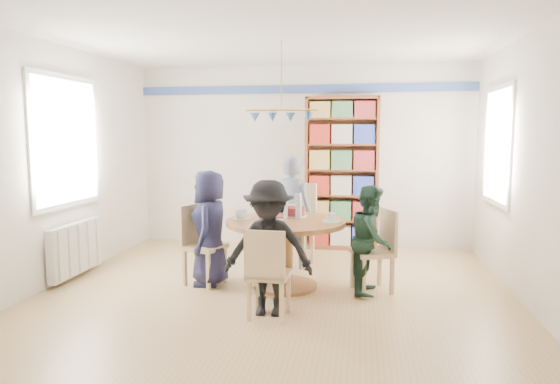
% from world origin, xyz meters
% --- Properties ---
extents(ground, '(5.00, 5.00, 0.00)m').
position_xyz_m(ground, '(0.00, 0.00, 0.00)').
color(ground, tan).
extents(room_shell, '(5.00, 5.00, 5.00)m').
position_xyz_m(room_shell, '(-0.26, 0.87, 1.65)').
color(room_shell, white).
rests_on(room_shell, ground).
extents(radiator, '(0.12, 1.00, 0.60)m').
position_xyz_m(radiator, '(-2.42, 0.30, 0.35)').
color(radiator, silver).
rests_on(radiator, ground).
extents(dining_table, '(1.30, 1.30, 0.75)m').
position_xyz_m(dining_table, '(0.08, 0.32, 0.56)').
color(dining_table, olive).
rests_on(dining_table, ground).
extents(chair_left, '(0.50, 0.50, 0.90)m').
position_xyz_m(chair_left, '(-0.91, 0.32, 0.49)').
color(chair_left, '#DAB786').
rests_on(chair_left, ground).
extents(chair_right, '(0.51, 0.51, 0.89)m').
position_xyz_m(chair_right, '(1.08, 0.36, 0.49)').
color(chair_right, '#DAB786').
rests_on(chair_right, ground).
extents(chair_far, '(0.55, 0.55, 1.04)m').
position_xyz_m(chair_far, '(0.06, 1.39, 0.57)').
color(chair_far, '#DAB786').
rests_on(chair_far, ground).
extents(chair_near, '(0.40, 0.40, 0.84)m').
position_xyz_m(chair_near, '(0.06, -0.66, 0.46)').
color(chair_near, '#DAB786').
rests_on(chair_near, ground).
extents(person_left, '(0.46, 0.66, 1.29)m').
position_xyz_m(person_left, '(-0.78, 0.30, 0.64)').
color(person_left, '#171832').
rests_on(person_left, ground).
extents(person_right, '(0.51, 0.61, 1.15)m').
position_xyz_m(person_right, '(1.00, 0.28, 0.58)').
color(person_right, '#172F22').
rests_on(person_right, ground).
extents(person_far, '(0.59, 0.47, 1.43)m').
position_xyz_m(person_far, '(0.03, 1.17, 0.71)').
color(person_far, gray).
rests_on(person_far, ground).
extents(person_near, '(0.83, 0.49, 1.27)m').
position_xyz_m(person_near, '(0.04, -0.54, 0.63)').
color(person_near, black).
rests_on(person_near, ground).
extents(bookshelf, '(1.06, 0.32, 2.22)m').
position_xyz_m(bookshelf, '(0.60, 2.34, 1.09)').
color(bookshelf, maroon).
rests_on(bookshelf, ground).
extents(tableware, '(1.19, 1.19, 0.31)m').
position_xyz_m(tableware, '(0.05, 0.34, 0.82)').
color(tableware, white).
rests_on(tableware, dining_table).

